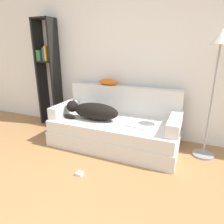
# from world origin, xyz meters

# --- Properties ---
(wall_back) EXTENTS (7.53, 0.06, 2.70)m
(wall_back) POSITION_xyz_m (0.00, 2.41, 1.35)
(wall_back) COLOR white
(wall_back) RESTS_ON ground_plane
(couch) EXTENTS (1.84, 0.88, 0.39)m
(couch) POSITION_xyz_m (0.11, 1.85, 0.19)
(couch) COLOR silver
(couch) RESTS_ON ground_plane
(couch_backrest) EXTENTS (1.80, 0.15, 0.43)m
(couch_backrest) POSITION_xyz_m (0.11, 2.21, 0.61)
(couch_backrest) COLOR silver
(couch_backrest) RESTS_ON couch
(couch_arm_left) EXTENTS (0.15, 0.69, 0.16)m
(couch_arm_left) POSITION_xyz_m (-0.74, 1.84, 0.47)
(couch_arm_left) COLOR silver
(couch_arm_left) RESTS_ON couch
(couch_arm_right) EXTENTS (0.15, 0.69, 0.16)m
(couch_arm_right) POSITION_xyz_m (0.95, 1.84, 0.47)
(couch_arm_right) COLOR silver
(couch_arm_right) RESTS_ON couch
(dog) EXTENTS (0.83, 0.31, 0.26)m
(dog) POSITION_xyz_m (-0.21, 1.76, 0.52)
(dog) COLOR black
(dog) RESTS_ON couch
(laptop) EXTENTS (0.37, 0.26, 0.02)m
(laptop) POSITION_xyz_m (0.49, 1.76, 0.40)
(laptop) COLOR silver
(laptop) RESTS_ON couch
(throw_pillow) EXTENTS (0.33, 0.15, 0.10)m
(throw_pillow) POSITION_xyz_m (-0.16, 2.22, 0.87)
(throw_pillow) COLOR orange
(throw_pillow) RESTS_ON couch_backrest
(bookshelf) EXTENTS (0.37, 0.26, 1.87)m
(bookshelf) POSITION_xyz_m (-1.36, 2.23, 1.05)
(bookshelf) COLOR black
(bookshelf) RESTS_ON ground_plane
(floor_lamp) EXTENTS (0.28, 0.28, 1.60)m
(floor_lamp) POSITION_xyz_m (1.34, 2.02, 1.25)
(floor_lamp) COLOR gray
(floor_lamp) RESTS_ON ground_plane
(power_adapter) EXTENTS (0.07, 0.07, 0.03)m
(power_adapter) POSITION_xyz_m (0.03, 0.98, 0.02)
(power_adapter) COLOR white
(power_adapter) RESTS_ON ground_plane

